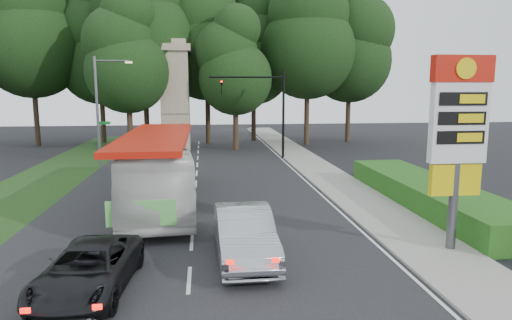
{
  "coord_description": "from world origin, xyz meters",
  "views": [
    {
      "loc": [
        0.51,
        -12.69,
        5.77
      ],
      "look_at": [
        3.1,
        9.64,
        2.2
      ],
      "focal_mm": 32.0,
      "sensor_mm": 36.0,
      "label": 1
    }
  ],
  "objects": [
    {
      "name": "tree_east_near",
      "position": [
        6.0,
        37.0,
        9.68
      ],
      "size": [
        8.12,
        8.12,
        15.95
      ],
      "color": "#2D2116",
      "rests_on": "ground"
    },
    {
      "name": "tree_center_left",
      "position": [
        -5.0,
        33.0,
        12.02
      ],
      "size": [
        10.08,
        10.08,
        19.8
      ],
      "color": "#2D2116",
      "rests_on": "ground"
    },
    {
      "name": "gas_station_pylon",
      "position": [
        9.2,
        1.99,
        4.45
      ],
      "size": [
        2.1,
        0.45,
        6.85
      ],
      "color": "#59595E",
      "rests_on": "ground"
    },
    {
      "name": "traffic_signal_mast",
      "position": [
        5.68,
        24.0,
        4.67
      ],
      "size": [
        6.1,
        0.35,
        7.2
      ],
      "color": "black",
      "rests_on": "ground"
    },
    {
      "name": "tree_east_mid",
      "position": [
        11.0,
        33.0,
        11.35
      ],
      "size": [
        9.52,
        9.52,
        18.7
      ],
      "color": "#2D2116",
      "rests_on": "ground"
    },
    {
      "name": "sidewalk_right",
      "position": [
        8.5,
        12.0,
        0.06
      ],
      "size": [
        3.0,
        80.0,
        0.12
      ],
      "primitive_type": "cube",
      "color": "gray",
      "rests_on": "ground"
    },
    {
      "name": "grass_verge_left",
      "position": [
        -9.5,
        18.0,
        0.01
      ],
      "size": [
        5.0,
        50.0,
        0.02
      ],
      "primitive_type": "cube",
      "color": "#193814",
      "rests_on": "ground"
    },
    {
      "name": "tree_monument_right",
      "position": [
        3.5,
        29.5,
        8.01
      ],
      "size": [
        6.72,
        6.72,
        13.2
      ],
      "color": "#2D2116",
      "rests_on": "ground"
    },
    {
      "name": "monument",
      "position": [
        -2.0,
        30.0,
        5.1
      ],
      "size": [
        3.0,
        3.0,
        10.05
      ],
      "color": "gray",
      "rests_on": "ground"
    },
    {
      "name": "sedan_silver",
      "position": [
        1.83,
        2.11,
        0.87
      ],
      "size": [
        1.95,
        5.33,
        1.74
      ],
      "primitive_type": "imported",
      "rotation": [
        0.0,
        0.0,
        0.02
      ],
      "color": "#A3A5AA",
      "rests_on": "ground"
    },
    {
      "name": "suv_charcoal",
      "position": [
        -2.8,
        0.05,
        0.68
      ],
      "size": [
        2.68,
        5.09,
        1.37
      ],
      "primitive_type": "imported",
      "rotation": [
        0.0,
        0.0,
        -0.09
      ],
      "color": "black",
      "rests_on": "ground"
    },
    {
      "name": "tree_center_right",
      "position": [
        1.0,
        35.0,
        11.02
      ],
      "size": [
        9.24,
        9.24,
        18.15
      ],
      "color": "#2D2116",
      "rests_on": "ground"
    },
    {
      "name": "streetlight_signs",
      "position": [
        -6.99,
        22.01,
        4.44
      ],
      "size": [
        2.75,
        0.98,
        8.0
      ],
      "color": "#59595E",
      "rests_on": "ground"
    },
    {
      "name": "tree_far_east",
      "position": [
        16.0,
        35.0,
        10.35
      ],
      "size": [
        8.68,
        8.68,
        17.05
      ],
      "color": "#2D2116",
      "rests_on": "ground"
    },
    {
      "name": "transit_bus",
      "position": [
        -1.78,
        9.89,
        1.77
      ],
      "size": [
        3.94,
        12.88,
        3.53
      ],
      "primitive_type": "imported",
      "rotation": [
        0.0,
        0.0,
        0.08
      ],
      "color": "silver",
      "rests_on": "ground"
    },
    {
      "name": "tree_monument_left",
      "position": [
        -6.0,
        29.0,
        8.68
      ],
      "size": [
        7.28,
        7.28,
        14.3
      ],
      "color": "#2D2116",
      "rests_on": "ground"
    },
    {
      "name": "road_surface",
      "position": [
        0.0,
        12.0,
        0.01
      ],
      "size": [
        14.0,
        80.0,
        0.02
      ],
      "primitive_type": "cube",
      "color": "black",
      "rests_on": "ground"
    },
    {
      "name": "tree_west_near",
      "position": [
        -10.0,
        37.0,
        10.02
      ],
      "size": [
        8.4,
        8.4,
        16.5
      ],
      "color": "#2D2116",
      "rests_on": "ground"
    },
    {
      "name": "ground",
      "position": [
        0.0,
        0.0,
        0.0
      ],
      "size": [
        120.0,
        120.0,
        0.0
      ],
      "primitive_type": "plane",
      "color": "black",
      "rests_on": "ground"
    },
    {
      "name": "hedge",
      "position": [
        11.5,
        8.0,
        0.6
      ],
      "size": [
        3.0,
        14.0,
        1.2
      ],
      "primitive_type": "cube",
      "color": "#1D5115",
      "rests_on": "ground"
    },
    {
      "name": "tree_west_mid",
      "position": [
        -16.0,
        35.0,
        11.69
      ],
      "size": [
        9.8,
        9.8,
        19.25
      ],
      "color": "#2D2116",
      "rests_on": "ground"
    }
  ]
}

